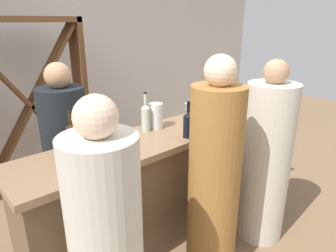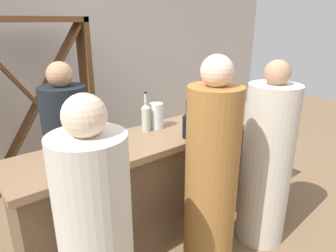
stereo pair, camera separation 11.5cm
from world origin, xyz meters
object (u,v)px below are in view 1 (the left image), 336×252
wine_bottle_second_left_clear_pale (146,117)px  wine_bottle_second_right_dark_green (221,104)px  water_pitcher (156,116)px  wine_glass_near_left (255,98)px  wine_bottle_center_near_black (188,124)px  wine_glass_near_right (202,102)px  wine_rack (30,106)px  wine_glass_far_center (193,105)px  person_right_guest (265,161)px  wine_bottle_rightmost_amber_brown (248,104)px  wine_glass_near_center (188,108)px  wine_glass_far_left (220,97)px  person_server_behind (68,161)px  wine_bottle_leftmost_amber_brown (72,136)px  person_left_guest (214,181)px  person_center_guest (107,251)px

wine_bottle_second_left_clear_pale → wine_bottle_second_right_dark_green: wine_bottle_second_right_dark_green is taller
water_pitcher → wine_glass_near_left: bearing=-11.7°
wine_bottle_center_near_black → wine_bottle_second_left_clear_pale: bearing=115.8°
wine_glass_near_right → water_pitcher: 0.59m
wine_rack → wine_bottle_center_near_black: (0.58, -1.84, 0.13)m
wine_glass_far_center → person_right_guest: bearing=-83.7°
wine_bottle_rightmost_amber_brown → person_right_guest: bearing=-125.5°
wine_bottle_rightmost_amber_brown → wine_glass_near_center: size_ratio=2.05×
wine_bottle_center_near_black → wine_glass_far_left: 0.93m
wine_rack → wine_glass_near_right: bearing=-53.1°
wine_bottle_second_left_clear_pale → wine_bottle_second_right_dark_green: 0.77m
wine_rack → person_server_behind: size_ratio=1.22×
wine_glass_far_left → person_server_behind: 1.60m
person_right_guest → person_server_behind: person_right_guest is taller
wine_bottle_center_near_black → wine_bottle_leftmost_amber_brown: bearing=155.8°
wine_rack → wine_bottle_rightmost_amber_brown: 2.30m
person_left_guest → wine_bottle_leftmost_amber_brown: bearing=51.9°
wine_bottle_leftmost_amber_brown → wine_bottle_second_left_clear_pale: bearing=-2.2°
person_server_behind → wine_bottle_second_right_dark_green: bearing=82.2°
wine_bottle_center_near_black → person_left_guest: bearing=-105.2°
wine_glass_near_right → person_center_guest: bearing=-153.9°
wine_bottle_rightmost_amber_brown → wine_glass_far_center: (-0.37, 0.35, -0.02)m
wine_glass_near_right → wine_bottle_second_right_dark_green: bearing=-74.0°
wine_glass_near_left → wine_bottle_rightmost_amber_brown: bearing=-162.7°
wine_glass_near_left → wine_glass_near_center: wine_glass_near_left is taller
wine_glass_far_left → person_left_guest: size_ratio=0.10×
wine_bottle_second_left_clear_pale → wine_glass_far_left: wine_bottle_second_left_clear_pale is taller
wine_bottle_second_left_clear_pale → wine_glass_near_right: (0.70, 0.02, -0.01)m
wine_bottle_center_near_black → person_right_guest: 0.74m
wine_glass_near_center → wine_rack: bearing=121.3°
wine_rack → person_center_guest: size_ratio=1.22×
wine_glass_near_right → water_pitcher: bearing=-178.0°
wine_glass_near_left → person_left_guest: size_ratio=0.10×
wine_rack → wine_glass_near_center: 1.77m
person_right_guest → person_left_guest: bearing=73.3°
wine_glass_near_left → wine_bottle_leftmost_amber_brown: bearing=172.2°
wine_glass_far_left → wine_glass_near_right: bearing=-174.4°
person_right_guest → wine_glass_near_center: bearing=0.4°
wine_bottle_leftmost_amber_brown → person_server_behind: person_server_behind is taller
wine_rack → wine_glass_far_left: size_ratio=11.08×
wine_bottle_center_near_black → wine_bottle_rightmost_amber_brown: wine_bottle_rightmost_amber_brown is taller
wine_bottle_second_right_dark_green → person_left_guest: size_ratio=0.20×
wine_glass_near_center → person_center_guest: person_center_guest is taller
wine_glass_far_center → person_right_guest: size_ratio=0.09×
wine_bottle_second_right_dark_green → water_pitcher: bearing=165.7°
wine_bottle_center_near_black → water_pitcher: bearing=98.8°
wine_glass_near_left → person_center_guest: person_center_guest is taller
wine_bottle_second_left_clear_pale → wine_rack: bearing=105.6°
wine_glass_far_center → person_server_behind: 1.22m
wine_glass_near_right → wine_glass_near_center: bearing=-175.6°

